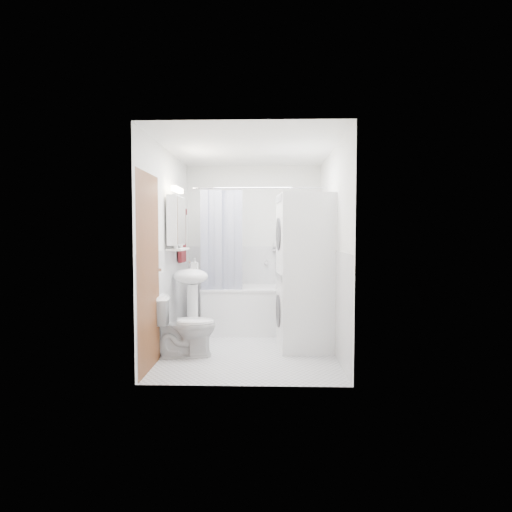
{
  "coord_description": "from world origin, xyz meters",
  "views": [
    {
      "loc": [
        0.23,
        -5.13,
        1.39
      ],
      "look_at": [
        0.07,
        0.15,
        1.11
      ],
      "focal_mm": 30.0,
      "sensor_mm": 36.0,
      "label": 1
    }
  ],
  "objects_px": {
    "sink": "(191,288)",
    "washer_dryer": "(306,272)",
    "bathtub": "(263,307)",
    "toilet": "(185,326)"
  },
  "relations": [
    {
      "from": "bathtub",
      "to": "washer_dryer",
      "type": "bearing_deg",
      "value": -59.44
    },
    {
      "from": "bathtub",
      "to": "sink",
      "type": "height_order",
      "value": "sink"
    },
    {
      "from": "washer_dryer",
      "to": "sink",
      "type": "bearing_deg",
      "value": 165.85
    },
    {
      "from": "sink",
      "to": "bathtub",
      "type": "bearing_deg",
      "value": 37.52
    },
    {
      "from": "sink",
      "to": "toilet",
      "type": "bearing_deg",
      "value": -86.75
    },
    {
      "from": "washer_dryer",
      "to": "bathtub",
      "type": "bearing_deg",
      "value": 115.04
    },
    {
      "from": "bathtub",
      "to": "washer_dryer",
      "type": "distance_m",
      "value": 1.2
    },
    {
      "from": "sink",
      "to": "washer_dryer",
      "type": "relative_size",
      "value": 0.56
    },
    {
      "from": "sink",
      "to": "washer_dryer",
      "type": "distance_m",
      "value": 1.47
    },
    {
      "from": "toilet",
      "to": "sink",
      "type": "bearing_deg",
      "value": -6.52
    }
  ]
}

